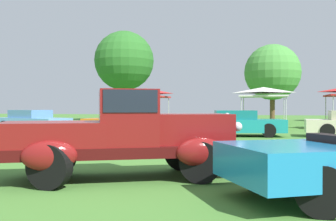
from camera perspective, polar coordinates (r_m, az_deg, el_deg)
ground_plane at (r=7.56m, az=-6.85°, el=-9.96°), size 120.00×120.00×0.00m
feature_pickup_truck at (r=7.30m, az=-6.83°, el=-3.47°), size 4.58×3.21×1.70m
show_car_skyblue at (r=21.59m, az=-19.91°, el=-1.57°), size 4.59×2.79×1.22m
show_car_orange at (r=18.93m, az=-6.38°, el=-1.83°), size 4.36×1.91×1.22m
show_car_teal at (r=18.06m, az=10.52°, el=-1.95°), size 4.43×2.50×1.22m
canopy_tent_left_field at (r=26.92m, az=-3.40°, el=2.75°), size 2.99×2.99×2.71m
canopy_tent_center_field at (r=25.94m, az=14.24°, el=2.82°), size 3.06×3.06×2.71m
treeline_far_left at (r=38.68m, az=-6.65°, el=7.46°), size 5.99×5.99×9.06m
treeline_mid_left at (r=35.36m, az=15.52°, el=5.59°), size 5.01×5.01×7.03m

